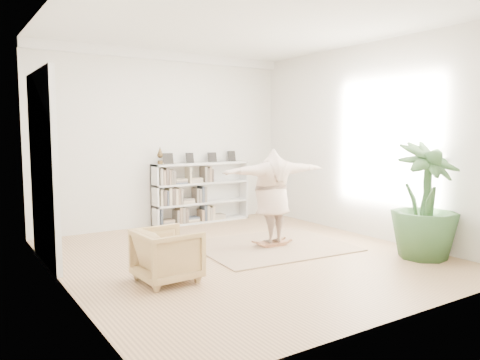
# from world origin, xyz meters

# --- Properties ---
(floor) EXTENTS (6.00, 6.00, 0.00)m
(floor) POSITION_xyz_m (0.00, 0.00, 0.00)
(floor) COLOR #8B6748
(floor) RESTS_ON ground
(room_shell) EXTENTS (6.00, 6.00, 6.00)m
(room_shell) POSITION_xyz_m (0.00, 2.94, 3.51)
(room_shell) COLOR silver
(room_shell) RESTS_ON floor
(doors) EXTENTS (0.09, 1.78, 2.92)m
(doors) POSITION_xyz_m (-2.70, 1.30, 1.40)
(doors) COLOR white
(doors) RESTS_ON floor
(bookshelf) EXTENTS (2.20, 0.35, 1.64)m
(bookshelf) POSITION_xyz_m (0.74, 2.82, 0.64)
(bookshelf) COLOR silver
(bookshelf) RESTS_ON floor
(armchair) EXTENTS (0.82, 0.80, 0.71)m
(armchair) POSITION_xyz_m (-1.54, -0.51, 0.35)
(armchair) COLOR tan
(armchair) RESTS_ON floor
(rug) EXTENTS (2.65, 2.19, 0.02)m
(rug) POSITION_xyz_m (0.73, 0.23, 0.01)
(rug) COLOR tan
(rug) RESTS_ON floor
(rocker_board) EXTENTS (0.49, 0.31, 0.10)m
(rocker_board) POSITION_xyz_m (0.73, 0.23, 0.06)
(rocker_board) COLOR brown
(rocker_board) RESTS_ON rug
(person) EXTENTS (2.00, 0.68, 1.60)m
(person) POSITION_xyz_m (0.73, 0.23, 0.92)
(person) COLOR beige
(person) RESTS_ON rocker_board
(houseplant) EXTENTS (1.15, 1.15, 1.82)m
(houseplant) POSITION_xyz_m (2.30, -1.62, 0.91)
(houseplant) COLOR #31562B
(houseplant) RESTS_ON floor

